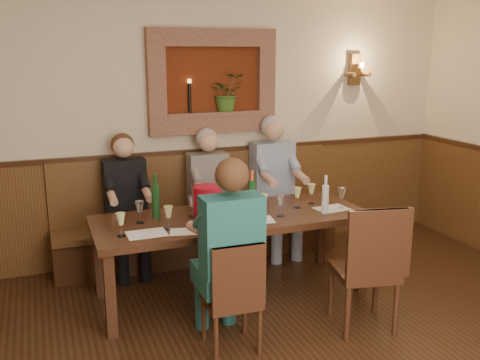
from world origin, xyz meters
The scene contains 32 objects.
room_shell centered at (0.00, 0.00, 1.89)m, with size 6.04×6.04×2.82m.
wainscoting centered at (0.00, 0.00, 0.59)m, with size 6.02×6.02×1.15m.
wall_niche centered at (0.24, 2.94, 1.81)m, with size 1.36×0.30×1.06m.
wall_sconce centered at (1.90, 2.93, 1.94)m, with size 0.25×0.20×0.35m.
dining_table centered at (0.00, 1.85, 0.68)m, with size 2.40×0.90×0.75m.
bench centered at (0.00, 2.79, 0.33)m, with size 3.00×0.45×1.11m.
chair_near_left centered at (-0.32, 0.99, 0.25)m, with size 0.40×0.40×0.87m.
chair_near_right centered at (0.78, 0.93, 0.30)m, with size 0.54×0.54×1.03m.
person_bench_left centered at (-0.77, 2.69, 0.57)m, with size 0.40×0.50×1.39m.
person_bench_mid centered at (0.08, 2.69, 0.57)m, with size 0.41×0.50×1.39m.
person_bench_right centered at (0.81, 2.69, 0.62)m, with size 0.45×0.55×1.49m.
person_chair_front centered at (-0.32, 1.07, 0.60)m, with size 0.43×0.53×1.45m.
spittoon_bucket centered at (-0.21, 1.88, 0.89)m, with size 0.24×0.24×0.28m, color red.
wine_bottle_green_a centered at (0.21, 1.89, 0.90)m, with size 0.07×0.07×0.38m.
wine_bottle_green_b centered at (-0.63, 2.02, 0.91)m, with size 0.08×0.08×0.39m.
water_bottle centered at (0.80, 1.62, 0.89)m, with size 0.07×0.07×0.34m.
tasting_sheet_a centered at (-0.79, 1.63, 0.75)m, with size 0.31×0.22×0.00m, color white.
tasting_sheet_b centered at (0.15, 1.65, 0.75)m, with size 0.29×0.21×0.00m, color white.
tasting_sheet_c centered at (0.93, 1.71, 0.75)m, with size 0.30×0.21×0.00m, color white.
tasting_sheet_d centered at (-0.49, 1.57, 0.75)m, with size 0.25×0.18×0.00m, color white.
wine_glass_0 centered at (-0.99, 1.64, 0.85)m, with size 0.08×0.08×0.19m, color #D0D37E, non-canonical shape.
wine_glass_1 centered at (-0.79, 1.92, 0.85)m, with size 0.08×0.08×0.19m, color white, non-canonical shape.
wine_glass_2 centered at (-0.60, 1.69, 0.85)m, with size 0.08×0.08×0.19m, color #D0D37E, non-canonical shape.
wine_glass_3 centered at (-0.33, 1.93, 0.85)m, with size 0.08×0.08×0.19m, color white, non-canonical shape.
wine_glass_4 centered at (-0.10, 1.74, 0.85)m, with size 0.08×0.08×0.19m, color #D0D37E, non-canonical shape.
wine_glass_5 centered at (0.19, 1.89, 0.85)m, with size 0.08×0.08×0.19m, color #D0D37E, non-canonical shape.
wine_glass_6 centered at (0.39, 1.68, 0.85)m, with size 0.08×0.08×0.19m, color white, non-canonical shape.
wine_glass_7 centered at (0.65, 1.86, 0.85)m, with size 0.08×0.08×0.19m, color #D0D37E, non-canonical shape.
wine_glass_8 centered at (1.02, 1.70, 0.85)m, with size 0.08×0.08×0.19m, color white, non-canonical shape.
wine_glass_9 centered at (-0.12, 1.55, 0.85)m, with size 0.08×0.08×0.19m, color #D0D37E, non-canonical shape.
wine_glass_10 centered at (0.83, 1.93, 0.85)m, with size 0.08×0.08×0.19m, color #D0D37E, non-canonical shape.
wine_glass_11 centered at (0.27, 1.76, 0.85)m, with size 0.08×0.08×0.19m, color #D0D37E, non-canonical shape.
Camera 1 is at (-1.54, -2.37, 2.16)m, focal length 40.00 mm.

